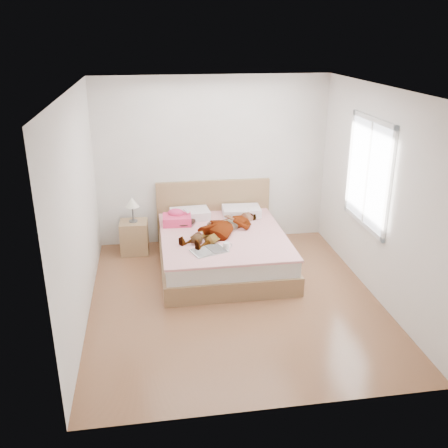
# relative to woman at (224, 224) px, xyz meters

# --- Properties ---
(ground) EXTENTS (4.00, 4.00, 0.00)m
(ground) POSITION_rel_woman_xyz_m (-0.03, -1.05, -0.62)
(ground) COLOR #4F2D18
(ground) RESTS_ON ground
(woman) EXTENTS (1.50, 1.48, 0.21)m
(woman) POSITION_rel_woman_xyz_m (0.00, 0.00, 0.00)
(woman) COLOR white
(woman) RESTS_ON bed
(hair) EXTENTS (0.51, 0.58, 0.07)m
(hair) POSITION_rel_woman_xyz_m (-0.57, 0.45, -0.07)
(hair) COLOR black
(hair) RESTS_ON bed
(phone) EXTENTS (0.11, 0.11, 0.06)m
(phone) POSITION_rel_woman_xyz_m (-0.50, 0.40, 0.09)
(phone) COLOR silver
(phone) RESTS_ON bed
(room_shell) EXTENTS (4.00, 4.00, 4.00)m
(room_shell) POSITION_rel_woman_xyz_m (1.75, -0.75, 0.88)
(room_shell) COLOR white
(room_shell) RESTS_ON ground
(bed) EXTENTS (1.80, 2.08, 1.00)m
(bed) POSITION_rel_woman_xyz_m (-0.03, -0.01, -0.34)
(bed) COLOR brown
(bed) RESTS_ON ground
(towel) EXTENTS (0.43, 0.37, 0.22)m
(towel) POSITION_rel_woman_xyz_m (-0.65, 0.40, -0.02)
(towel) COLOR #FE4579
(towel) RESTS_ON bed
(magazine) EXTENTS (0.53, 0.43, 0.03)m
(magazine) POSITION_rel_woman_xyz_m (-0.30, -0.65, -0.10)
(magazine) COLOR white
(magazine) RESTS_ON bed
(coffee_mug) EXTENTS (0.12, 0.09, 0.09)m
(coffee_mug) POSITION_rel_woman_xyz_m (-0.06, -0.62, -0.06)
(coffee_mug) COLOR silver
(coffee_mug) RESTS_ON bed
(plush_toy) EXTENTS (0.20, 0.26, 0.13)m
(plush_toy) POSITION_rel_woman_xyz_m (-0.42, -0.37, -0.03)
(plush_toy) COLOR black
(plush_toy) RESTS_ON bed
(nightstand) EXTENTS (0.43, 0.39, 0.89)m
(nightstand) POSITION_rel_woman_xyz_m (-1.29, 0.60, -0.32)
(nightstand) COLOR olive
(nightstand) RESTS_ON ground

